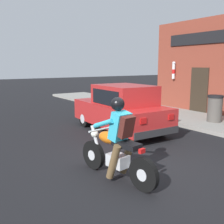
# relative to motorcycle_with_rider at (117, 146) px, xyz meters

# --- Properties ---
(ground_plane) EXTENTS (80.00, 80.00, 0.00)m
(ground_plane) POSITION_rel_motorcycle_with_rider_xyz_m (0.96, 0.01, -0.68)
(ground_plane) COLOR black
(sidewalk_curb) EXTENTS (2.60, 22.00, 0.14)m
(sidewalk_curb) POSITION_rel_motorcycle_with_rider_xyz_m (5.74, 3.01, -0.61)
(sidewalk_curb) COLOR gray
(sidewalk_curb) RESTS_ON ground
(motorcycle_with_rider) EXTENTS (0.64, 2.01, 1.62)m
(motorcycle_with_rider) POSITION_rel_motorcycle_with_rider_xyz_m (0.00, 0.00, 0.00)
(motorcycle_with_rider) COLOR black
(motorcycle_with_rider) RESTS_ON ground
(car_hatchback) EXTENTS (1.82, 3.85, 1.57)m
(car_hatchback) POSITION_rel_motorcycle_with_rider_xyz_m (2.32, 2.96, 0.09)
(car_hatchback) COLOR black
(car_hatchback) RESTS_ON ground
(trash_bin) EXTENTS (0.56, 0.56, 0.98)m
(trash_bin) POSITION_rel_motorcycle_with_rider_xyz_m (5.71, 1.71, -0.04)
(trash_bin) COLOR #514C47
(trash_bin) RESTS_ON sidewalk_curb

